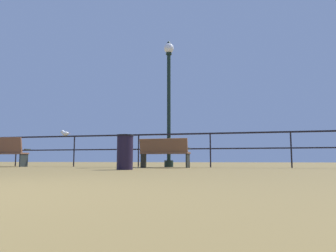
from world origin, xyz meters
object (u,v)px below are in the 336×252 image
bench_near_left (164,151)px  trash_bin (125,152)px  bench_far_left (1,151)px  seagull_on_rail (65,133)px  lamppost_center (169,93)px

bench_near_left → trash_bin: size_ratio=1.79×
bench_far_left → seagull_on_rail: 2.22m
bench_far_left → lamppost_center: 6.14m
bench_far_left → bench_near_left: size_ratio=1.18×
bench_far_left → seagull_on_rail: seagull_on_rail is taller
lamppost_center → bench_near_left: bearing=-84.3°
lamppost_center → trash_bin: bearing=-96.9°
bench_far_left → trash_bin: size_ratio=2.10×
bench_far_left → lamppost_center: lamppost_center is taller
seagull_on_rail → bench_near_left: bearing=-10.2°
bench_near_left → bench_far_left: bearing=-179.9°
bench_near_left → lamppost_center: (-0.10, 0.98, 2.00)m
bench_far_left → lamppost_center: (5.74, 0.99, 1.94)m
bench_near_left → trash_bin: (-0.46, -2.04, -0.07)m
seagull_on_rail → lamppost_center: bearing=4.4°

